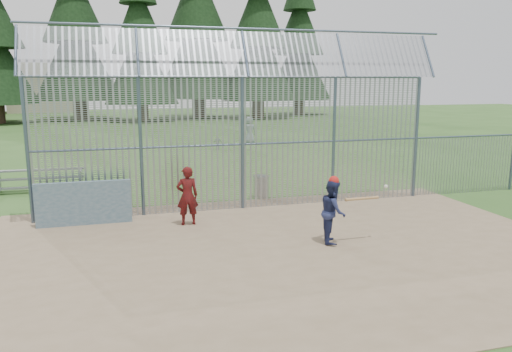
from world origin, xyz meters
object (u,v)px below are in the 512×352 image
object	(u,v)px
dugout_wall	(84,203)
bleacher	(40,179)
batter	(333,211)
trash_can	(261,186)
onlooker	(187,196)

from	to	relation	value
dugout_wall	bleacher	bearing A→B (deg)	109.26
bleacher	batter	bearing A→B (deg)	-47.25
dugout_wall	trash_can	bearing A→B (deg)	18.61
trash_can	bleacher	distance (m)	8.00
onlooker	batter	bearing A→B (deg)	141.47
trash_can	bleacher	bearing A→B (deg)	156.55
batter	trash_can	bearing A→B (deg)	22.51
dugout_wall	bleacher	xyz separation A→B (m)	(-1.77, 5.06, -0.21)
batter	trash_can	distance (m)	5.11
trash_can	dugout_wall	bearing A→B (deg)	-161.39
dugout_wall	batter	world-z (taller)	batter
trash_can	bleacher	xyz separation A→B (m)	(-7.34, 3.18, 0.03)
batter	trash_can	world-z (taller)	batter
batter	bleacher	size ratio (longest dim) A/B	0.51
batter	onlooker	distance (m)	4.02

